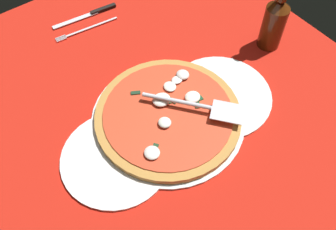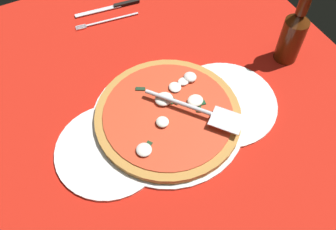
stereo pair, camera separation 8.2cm
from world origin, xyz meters
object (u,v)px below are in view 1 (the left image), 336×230
at_px(dinner_plate_left, 220,96).
at_px(pizza_server, 198,106).
at_px(beer_bottle, 275,21).
at_px(dinner_plate_right, 116,158).
at_px(pizza, 168,115).
at_px(place_setting_near, 89,22).

xyz_separation_m(dinner_plate_left, pizza_server, (0.08, 0.01, 0.04)).
bearing_deg(beer_bottle, dinner_plate_right, 5.57).
bearing_deg(dinner_plate_right, pizza, -173.96).
height_order(dinner_plate_left, pizza, pizza).
bearing_deg(beer_bottle, pizza, 5.37).
bearing_deg(place_setting_near, dinner_plate_left, 112.48).
height_order(dinner_plate_right, pizza_server, pizza_server).
height_order(dinner_plate_left, beer_bottle, beer_bottle).
relative_size(dinner_plate_right, beer_bottle, 1.10).
relative_size(dinner_plate_left, beer_bottle, 1.16).
distance_m(pizza, place_setting_near, 0.41).
xyz_separation_m(dinner_plate_left, beer_bottle, (-0.23, -0.06, 0.08)).
bearing_deg(place_setting_near, dinner_plate_right, 74.14).
xyz_separation_m(dinner_plate_left, place_setting_near, (0.12, -0.43, -0.00)).
bearing_deg(pizza, dinner_plate_left, 170.94).
distance_m(dinner_plate_left, pizza, 0.14).
bearing_deg(dinner_plate_left, place_setting_near, -74.03).
bearing_deg(place_setting_near, beer_bottle, 139.63).
xyz_separation_m(dinner_plate_left, pizza, (0.14, -0.02, 0.01)).
distance_m(dinner_plate_left, beer_bottle, 0.25).
xyz_separation_m(place_setting_near, beer_bottle, (-0.35, 0.37, 0.08)).
height_order(dinner_plate_left, place_setting_near, place_setting_near).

